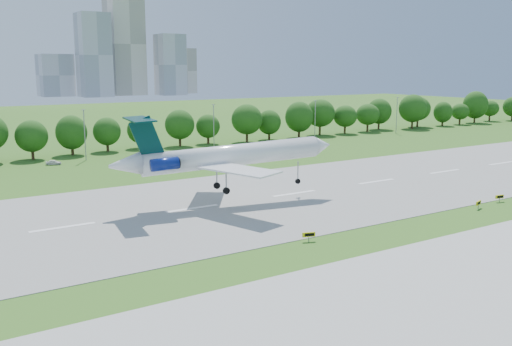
# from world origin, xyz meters

# --- Properties ---
(ground) EXTENTS (600.00, 600.00, 0.00)m
(ground) POSITION_xyz_m (0.00, 0.00, 0.00)
(ground) COLOR #2C5A17
(ground) RESTS_ON ground
(runway) EXTENTS (400.00, 45.00, 0.08)m
(runway) POSITION_xyz_m (0.00, 25.00, 0.04)
(runway) COLOR gray
(runway) RESTS_ON ground
(tree_line) EXTENTS (288.40, 8.40, 10.40)m
(tree_line) POSITION_xyz_m (0.00, 92.00, 6.19)
(tree_line) COLOR #382314
(tree_line) RESTS_ON ground
(light_poles) EXTENTS (175.90, 0.25, 12.19)m
(light_poles) POSITION_xyz_m (-2.50, 82.00, 6.34)
(light_poles) COLOR gray
(light_poles) RESTS_ON ground
(skyline) EXTENTS (127.00, 52.00, 80.00)m
(skyline) POSITION_xyz_m (100.16, 390.61, 30.46)
(skyline) COLOR #B2B2B7
(skyline) RESTS_ON ground
(airliner) EXTENTS (38.29, 27.61, 12.77)m
(airliner) POSITION_xyz_m (-14.38, 25.29, 7.99)
(airliner) COLOR white
(airliner) RESTS_ON ground
(taxi_sign_left) EXTENTS (1.69, 0.75, 1.21)m
(taxi_sign_left) POSITION_xyz_m (-15.05, 1.53, 0.89)
(taxi_sign_left) COLOR gray
(taxi_sign_left) RESTS_ON ground
(taxi_sign_centre) EXTENTS (1.68, 0.49, 1.18)m
(taxi_sign_centre) POSITION_xyz_m (25.08, 1.69, 0.87)
(taxi_sign_centre) COLOR gray
(taxi_sign_centre) RESTS_ON ground
(taxi_sign_right) EXTENTS (1.75, 0.73, 1.24)m
(taxi_sign_right) POSITION_xyz_m (18.15, 0.66, 0.92)
(taxi_sign_right) COLOR gray
(taxi_sign_right) RESTS_ON ground
(service_vehicle_b) EXTENTS (3.64, 2.57, 1.15)m
(service_vehicle_b) POSITION_xyz_m (-28.20, 79.40, 0.58)
(service_vehicle_b) COLOR silver
(service_vehicle_b) RESTS_ON ground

